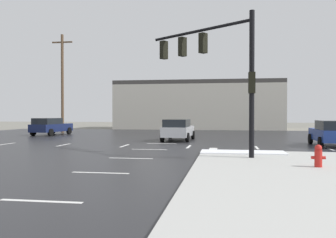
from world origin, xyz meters
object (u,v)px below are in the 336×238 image
Objects in this scene: sedan_navy at (51,126)px; utility_pole_distant at (62,82)px; fire_hydrant at (318,156)px; sedan_blue at (331,133)px; traffic_signal_mast at (215,61)px; sedan_silver at (178,129)px.

utility_pole_distant reaches higher than sedan_navy.
sedan_blue reaches higher than fire_hydrant.
utility_pole_distant reaches higher than traffic_signal_mast.
sedan_blue is (6.89, 6.43, -3.63)m from traffic_signal_mast.
utility_pole_distant reaches higher than sedan_blue.
sedan_silver is (-2.98, 9.51, -3.63)m from traffic_signal_mast.
traffic_signal_mast is at bearing -160.44° from sedan_silver.
sedan_blue is at bearing -100.85° from traffic_signal_mast.
sedan_silver is (-6.69, 13.08, 0.32)m from fire_hydrant.
sedan_silver is 1.00× the size of sedan_blue.
traffic_signal_mast is at bearing 136.19° from fire_hydrant.
sedan_blue is (3.17, 10.00, 0.32)m from fire_hydrant.
utility_pole_distant is at bearing 17.73° from sedan_navy.
sedan_blue is at bearing -102.88° from sedan_navy.
sedan_silver is 10.34m from sedan_blue.
sedan_navy and sedan_silver have the same top height.
sedan_navy is 1.02× the size of sedan_silver.
utility_pole_distant is at bearing 132.08° from fire_hydrant.
traffic_signal_mast is 0.61× the size of utility_pole_distant.
utility_pole_distant is (-0.85, 4.30, 4.49)m from sedan_navy.
utility_pole_distant is (-16.33, 18.63, 0.85)m from traffic_signal_mast.
sedan_silver is at bearing -36.50° from traffic_signal_mast.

